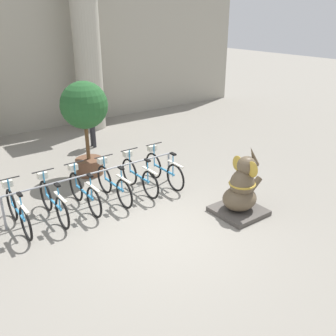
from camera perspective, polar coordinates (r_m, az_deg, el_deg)
ground_plane at (r=7.79m, az=-0.78°, el=-9.52°), size 60.00×60.00×0.00m
building_facade at (r=14.52m, az=-21.92°, el=16.70°), size 20.00×0.20×6.00m
column_right at (r=14.34m, az=-12.14°, el=16.19°), size 1.21×1.21×5.16m
bike_rack at (r=8.78m, az=-10.91°, el=-1.46°), size 4.26×0.05×0.77m
bicycle_0 at (r=8.25m, az=-21.94°, el=-6.06°), size 0.48×1.67×0.99m
bicycle_1 at (r=8.40m, az=-17.13°, el=-4.84°), size 0.48×1.67×0.99m
bicycle_2 at (r=8.65m, az=-12.71°, el=-3.49°), size 0.48×1.67×0.99m
bicycle_3 at (r=8.90m, az=-8.34°, el=-2.37°), size 0.48×1.67×0.99m
bicycle_4 at (r=9.26m, az=-4.49°, el=-1.15°), size 0.48×1.67×0.99m
bicycle_5 at (r=9.62m, az=-0.73°, el=-0.14°), size 0.48×1.67×0.99m
elephant_statue at (r=8.34m, az=11.12°, el=-3.49°), size 1.02×1.02×1.55m
person_pedestrian at (r=12.38m, az=-11.62°, el=7.97°), size 0.24×0.47×1.79m
potted_tree at (r=10.04m, az=-12.58°, el=8.24°), size 1.23×1.23×2.54m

